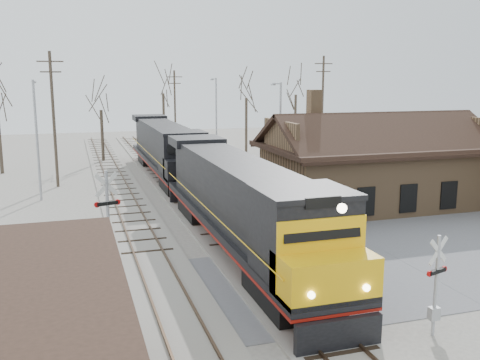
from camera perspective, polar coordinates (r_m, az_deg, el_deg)
The scene contains 19 objects.
ground at distance 23.03m, azimuth 3.68°, elevation -11.33°, with size 140.00×140.00×0.00m, color #A9A398.
road at distance 23.02m, azimuth 3.68°, elevation -11.29°, with size 60.00×9.00×0.03m, color slate.
track_main at distance 36.75m, azimuth -4.77°, elevation -2.76°, with size 3.40×90.00×0.24m.
track_siding at distance 36.06m, azimuth -11.77°, elevation -3.22°, with size 3.40×90.00×0.24m.
depot at distance 38.02m, azimuth 14.14°, elevation 1.01°, with size 15.20×9.31×7.90m.
locomotive_lead at distance 26.31m, azimuth 0.21°, elevation -2.65°, with size 3.26×21.80×4.84m.
locomotive_trailing at distance 47.49m, azimuth -7.91°, elevation 3.31°, with size 3.26×21.80×4.58m.
crossbuck_near at distance 19.52m, azimuth 20.15°, elevation -10.80°, with size 0.99×0.38×3.56m.
crossbuck_far at distance 25.98m, azimuth -13.88°, elevation -4.23°, with size 1.25×0.43×4.47m.
streetlight_a at distance 40.61m, azimuth -20.86°, elevation 4.67°, with size 0.25×2.04×8.57m.
streetlight_b at distance 43.31m, azimuth 4.24°, elevation 5.53°, with size 0.25×2.04×8.34m.
streetlight_c at distance 57.88m, azimuth -2.58°, elevation 7.06°, with size 0.25×2.04×8.70m.
utility_pole_a at distance 45.09m, azimuth -19.26°, elevation 6.32°, with size 2.00×0.24×10.75m.
utility_pole_b at distance 68.26m, azimuth -6.95°, elevation 7.69°, with size 2.00×0.24×9.61m.
utility_pole_c at distance 57.27m, azimuth 8.78°, elevation 7.73°, with size 2.00×0.24×10.94m.
tree_b at distance 57.58m, azimuth -14.65°, elevation 8.11°, with size 3.61×3.61×8.85m.
tree_c at distance 67.63m, azimuth -8.22°, elevation 10.07°, with size 4.53×4.53×11.10m.
tree_d at distance 62.32m, azimuth 0.68°, elevation 9.71°, with size 4.28×4.28×10.48m.
tree_e at distance 63.27m, azimuth 5.99°, elevation 10.05°, with size 4.52×4.52×11.07m.
Camera 1 is at (-7.77, -19.87, 8.68)m, focal length 40.00 mm.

